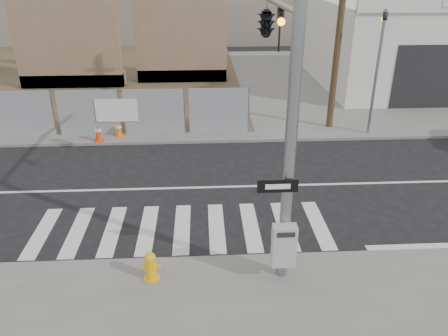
{
  "coord_description": "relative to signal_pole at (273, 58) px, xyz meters",
  "views": [
    {
      "loc": [
        0.64,
        -13.23,
        7.03
      ],
      "look_at": [
        1.28,
        -1.42,
        1.4
      ],
      "focal_mm": 35.0,
      "sensor_mm": 36.0,
      "label": 1
    }
  ],
  "objects": [
    {
      "name": "utility_pole_right",
      "position": [
        4.01,
        7.55,
        0.42
      ],
      "size": [
        1.6,
        0.28,
        10.0
      ],
      "color": "brown",
      "rests_on": "sidewalk_far"
    },
    {
      "name": "far_signal_pole",
      "position": [
        5.51,
        6.65,
        -1.3
      ],
      "size": [
        0.16,
        0.2,
        5.6
      ],
      "color": "gray",
      "rests_on": "sidewalk_far"
    },
    {
      "name": "ground",
      "position": [
        -2.49,
        2.05,
        -4.78
      ],
      "size": [
        100.0,
        100.0,
        0.0
      ],
      "primitive_type": "plane",
      "color": "black",
      "rests_on": "ground"
    },
    {
      "name": "concrete_wall_left",
      "position": [
        -9.49,
        15.13,
        -1.4
      ],
      "size": [
        6.0,
        1.3,
        8.0
      ],
      "color": "#7C624A",
      "rests_on": "sidewalk_far"
    },
    {
      "name": "signal_pole",
      "position": [
        0.0,
        0.0,
        0.0
      ],
      "size": [
        0.96,
        5.87,
        7.0
      ],
      "color": "gray",
      "rests_on": "sidewalk_near"
    },
    {
      "name": "sidewalk_far",
      "position": [
        -2.49,
        16.05,
        -4.72
      ],
      "size": [
        50.0,
        20.0,
        0.12
      ],
      "primitive_type": "cube",
      "color": "slate",
      "rests_on": "ground"
    },
    {
      "name": "traffic_cone_d",
      "position": [
        -5.45,
        6.78,
        -4.34
      ],
      "size": [
        0.35,
        0.35,
        0.65
      ],
      "rotation": [
        0.0,
        0.0,
        -0.05
      ],
      "color": "orange",
      "rests_on": "sidewalk_far"
    },
    {
      "name": "concrete_wall_right",
      "position": [
        -2.99,
        16.13,
        -1.4
      ],
      "size": [
        5.5,
        1.3,
        8.0
      ],
      "color": "#7C624A",
      "rests_on": "sidewalk_far"
    },
    {
      "name": "traffic_cone_c",
      "position": [
        -6.21,
        6.27,
        -4.3
      ],
      "size": [
        0.45,
        0.45,
        0.74
      ],
      "rotation": [
        0.0,
        0.0,
        0.19
      ],
      "color": "#F5390C",
      "rests_on": "sidewalk_far"
    },
    {
      "name": "auto_shop",
      "position": [
        11.5,
        15.01,
        -2.25
      ],
      "size": [
        12.0,
        10.2,
        5.95
      ],
      "color": "silver",
      "rests_on": "sidewalk_far"
    },
    {
      "name": "fire_hydrant",
      "position": [
        -3.14,
        -2.77,
        -4.29
      ],
      "size": [
        0.48,
        0.48,
        0.74
      ],
      "rotation": [
        0.0,
        0.0,
        -0.27
      ],
      "color": "#F0B50D",
      "rests_on": "sidewalk_near"
    }
  ]
}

